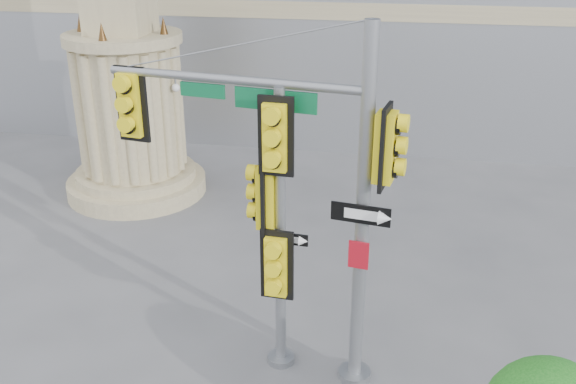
# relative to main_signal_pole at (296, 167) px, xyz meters

# --- Properties ---
(monument) EXTENTS (4.40, 4.40, 16.60)m
(monument) POSITION_rel_main_signal_pole_xyz_m (-6.48, 7.67, 1.28)
(monument) COLOR tan
(monument) RESTS_ON ground
(main_signal_pole) EXTENTS (5.26, 1.31, 6.84)m
(main_signal_pole) POSITION_rel_main_signal_pole_xyz_m (0.00, 0.00, 0.00)
(main_signal_pole) COLOR slate
(main_signal_pole) RESTS_ON ground
(secondary_signal_pole) EXTENTS (0.97, 0.77, 5.65)m
(secondary_signal_pole) POSITION_rel_main_signal_pole_xyz_m (-0.35, -0.11, -0.92)
(secondary_signal_pole) COLOR slate
(secondary_signal_pole) RESTS_ON ground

